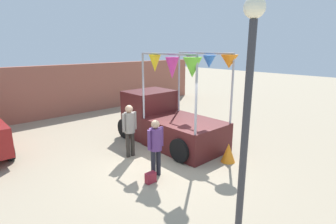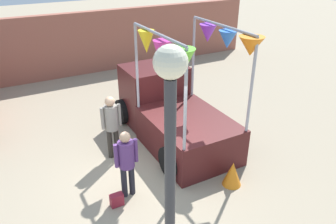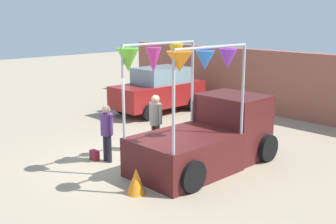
{
  "view_description": "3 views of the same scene",
  "coord_description": "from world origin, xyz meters",
  "px_view_note": "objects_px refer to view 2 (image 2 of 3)",
  "views": [
    {
      "loc": [
        -4.82,
        -5.56,
        3.48
      ],
      "look_at": [
        0.59,
        0.37,
        1.48
      ],
      "focal_mm": 28.0,
      "sensor_mm": 36.0,
      "label": 1
    },
    {
      "loc": [
        -2.55,
        -5.87,
        4.93
      ],
      "look_at": [
        0.99,
        0.65,
        1.2
      ],
      "focal_mm": 35.0,
      "sensor_mm": 36.0,
      "label": 2
    },
    {
      "loc": [
        8.61,
        -6.89,
        3.96
      ],
      "look_at": [
        0.93,
        0.43,
        1.53
      ],
      "focal_mm": 45.0,
      "sensor_mm": 36.0,
      "label": 3
    }
  ],
  "objects_px": {
    "handbag": "(117,200)",
    "street_lamp": "(170,181)",
    "vendor_truck": "(170,107)",
    "folded_kite_bundle_tangerine": "(232,174)",
    "person_customer": "(126,159)",
    "person_vendor": "(111,121)"
  },
  "relations": [
    {
      "from": "person_customer",
      "to": "person_vendor",
      "type": "relative_size",
      "value": 0.93
    },
    {
      "from": "vendor_truck",
      "to": "person_customer",
      "type": "xyz_separation_m",
      "value": [
        -2.08,
        -1.88,
        0.07
      ]
    },
    {
      "from": "handbag",
      "to": "street_lamp",
      "type": "xyz_separation_m",
      "value": [
        -0.26,
        -2.81,
        2.57
      ]
    },
    {
      "from": "vendor_truck",
      "to": "folded_kite_bundle_tangerine",
      "type": "xyz_separation_m",
      "value": [
        0.15,
        -2.7,
        -0.59
      ]
    },
    {
      "from": "street_lamp",
      "to": "folded_kite_bundle_tangerine",
      "type": "distance_m",
      "value": 4.33
    },
    {
      "from": "handbag",
      "to": "vendor_truck",
      "type": "bearing_deg",
      "value": 40.54
    },
    {
      "from": "vendor_truck",
      "to": "folded_kite_bundle_tangerine",
      "type": "relative_size",
      "value": 6.96
    },
    {
      "from": "handbag",
      "to": "folded_kite_bundle_tangerine",
      "type": "relative_size",
      "value": 0.47
    },
    {
      "from": "vendor_truck",
      "to": "person_customer",
      "type": "height_order",
      "value": "vendor_truck"
    },
    {
      "from": "person_customer",
      "to": "person_vendor",
      "type": "bearing_deg",
      "value": 81.34
    },
    {
      "from": "person_customer",
      "to": "person_vendor",
      "type": "height_order",
      "value": "person_vendor"
    },
    {
      "from": "handbag",
      "to": "street_lamp",
      "type": "distance_m",
      "value": 3.82
    },
    {
      "from": "person_vendor",
      "to": "handbag",
      "type": "relative_size",
      "value": 6.12
    },
    {
      "from": "vendor_truck",
      "to": "street_lamp",
      "type": "xyz_separation_m",
      "value": [
        -2.69,
        -4.89,
        1.82
      ]
    },
    {
      "from": "person_customer",
      "to": "handbag",
      "type": "relative_size",
      "value": 5.72
    },
    {
      "from": "person_customer",
      "to": "handbag",
      "type": "distance_m",
      "value": 0.92
    },
    {
      "from": "handbag",
      "to": "folded_kite_bundle_tangerine",
      "type": "distance_m",
      "value": 2.66
    },
    {
      "from": "vendor_truck",
      "to": "person_vendor",
      "type": "distance_m",
      "value": 1.87
    },
    {
      "from": "street_lamp",
      "to": "vendor_truck",
      "type": "bearing_deg",
      "value": 61.14
    },
    {
      "from": "vendor_truck",
      "to": "handbag",
      "type": "bearing_deg",
      "value": -139.46
    },
    {
      "from": "person_vendor",
      "to": "street_lamp",
      "type": "relative_size",
      "value": 0.41
    },
    {
      "from": "person_customer",
      "to": "person_vendor",
      "type": "xyz_separation_m",
      "value": [
        0.24,
        1.58,
        0.08
      ]
    }
  ]
}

